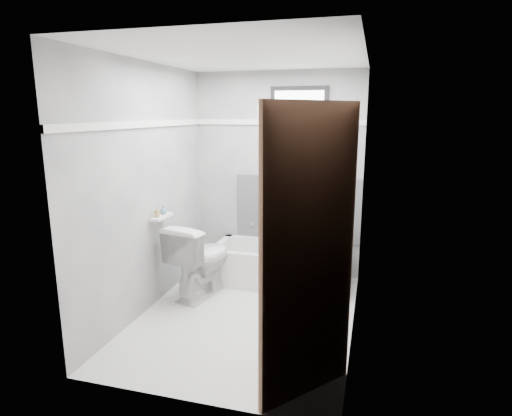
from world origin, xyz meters
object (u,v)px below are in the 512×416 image
(door, at_px, (344,277))
(office_chair, at_px, (308,229))
(soap_bottle_b, at_px, (163,210))
(toilet, at_px, (201,259))
(soap_bottle_a, at_px, (157,212))
(bathtub, at_px, (279,265))

(door, bearing_deg, office_chair, 103.65)
(office_chair, distance_m, soap_bottle_b, 1.60)
(office_chair, xyz_separation_m, door, (0.55, -2.25, 0.35))
(office_chair, xyz_separation_m, toilet, (-1.05, -0.59, -0.26))
(toilet, distance_m, door, 2.38)
(door, distance_m, soap_bottle_a, 2.34)
(office_chair, distance_m, door, 2.34)
(bathtub, xyz_separation_m, door, (0.87, -2.21, 0.79))
(bathtub, xyz_separation_m, toilet, (-0.73, -0.55, 0.19))
(door, bearing_deg, toilet, 133.98)
(bathtub, xyz_separation_m, soap_bottle_a, (-1.05, -0.87, 0.76))
(toilet, bearing_deg, door, 146.73)
(toilet, relative_size, soap_bottle_b, 8.95)
(door, bearing_deg, soap_bottle_a, 145.06)
(bathtub, height_order, office_chair, office_chair)
(soap_bottle_a, relative_size, soap_bottle_b, 1.08)
(door, height_order, soap_bottle_a, door)
(toilet, xyz_separation_m, soap_bottle_a, (-0.32, -0.32, 0.57))
(toilet, bearing_deg, bathtub, -130.18)
(bathtub, xyz_separation_m, soap_bottle_b, (-1.05, -0.73, 0.75))
(toilet, xyz_separation_m, door, (1.60, -1.66, 0.60))
(bathtub, bearing_deg, soap_bottle_a, -140.41)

